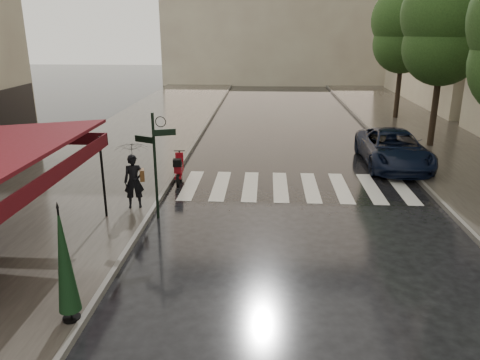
# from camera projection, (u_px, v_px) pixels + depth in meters

# --- Properties ---
(ground) EXTENTS (120.00, 120.00, 0.00)m
(ground) POSITION_uv_depth(u_px,v_px,m) (181.00, 269.00, 10.81)
(ground) COLOR black
(ground) RESTS_ON ground
(sidewalk_near) EXTENTS (6.00, 60.00, 0.12)m
(sidewalk_near) POSITION_uv_depth(u_px,v_px,m) (132.00, 142.00, 22.42)
(sidewalk_near) COLOR #38332D
(sidewalk_near) RESTS_ON ground
(sidewalk_far) EXTENTS (5.50, 60.00, 0.12)m
(sidewalk_far) POSITION_uv_depth(u_px,v_px,m) (446.00, 146.00, 21.61)
(sidewalk_far) COLOR #38332D
(sidewalk_far) RESTS_ON ground
(curb_near) EXTENTS (0.12, 60.00, 0.16)m
(curb_near) POSITION_uv_depth(u_px,v_px,m) (195.00, 143.00, 22.25)
(curb_near) COLOR #595651
(curb_near) RESTS_ON ground
(curb_far) EXTENTS (0.12, 60.00, 0.16)m
(curb_far) POSITION_uv_depth(u_px,v_px,m) (385.00, 145.00, 21.76)
(curb_far) COLOR #595651
(curb_far) RESTS_ON ground
(crosswalk) EXTENTS (7.85, 3.20, 0.01)m
(crosswalk) POSITION_uv_depth(u_px,v_px,m) (295.00, 187.00, 16.34)
(crosswalk) COLOR silver
(crosswalk) RESTS_ON ground
(signpost) EXTENTS (1.17, 0.29, 3.10)m
(signpost) POSITION_uv_depth(u_px,v_px,m) (155.00, 157.00, 13.15)
(signpost) COLOR black
(signpost) RESTS_ON ground
(tree_mid) EXTENTS (3.80, 3.80, 8.34)m
(tree_mid) POSITION_uv_depth(u_px,v_px,m) (446.00, 20.00, 19.93)
(tree_mid) COLOR black
(tree_mid) RESTS_ON sidewalk_far
(tree_far) EXTENTS (3.80, 3.80, 8.16)m
(tree_far) POSITION_uv_depth(u_px,v_px,m) (405.00, 24.00, 26.60)
(tree_far) COLOR black
(tree_far) RESTS_ON sidewalk_far
(pedestrian_with_umbrella) EXTENTS (1.17, 1.19, 2.43)m
(pedestrian_with_umbrella) POSITION_uv_depth(u_px,v_px,m) (132.00, 155.00, 13.71)
(pedestrian_with_umbrella) COLOR black
(pedestrian_with_umbrella) RESTS_ON sidewalk_near
(scooter) EXTENTS (0.47, 1.55, 1.02)m
(scooter) POSITION_uv_depth(u_px,v_px,m) (179.00, 169.00, 16.75)
(scooter) COLOR black
(scooter) RESTS_ON ground
(parked_car) EXTENTS (2.38, 5.09, 1.41)m
(parked_car) POSITION_uv_depth(u_px,v_px,m) (393.00, 149.00, 18.64)
(parked_car) COLOR black
(parked_car) RESTS_ON ground
(parasol_front) EXTENTS (0.41, 0.41, 2.29)m
(parasol_front) POSITION_uv_depth(u_px,v_px,m) (64.00, 260.00, 8.37)
(parasol_front) COLOR black
(parasol_front) RESTS_ON sidewalk_near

